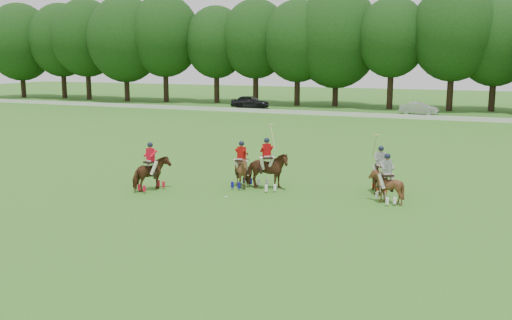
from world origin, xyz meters
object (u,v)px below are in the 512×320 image
at_px(polo_red_a, 151,173).
at_px(polo_stripe_b, 386,186).
at_px(car_left, 250,102).
at_px(polo_red_b, 267,171).
at_px(polo_red_c, 242,171).
at_px(polo_ball, 226,197).
at_px(car_mid, 419,109).
at_px(polo_stripe_a, 380,176).

distance_m(polo_red_a, polo_stripe_b, 10.66).
height_order(polo_red_a, polo_stripe_b, polo_red_a).
bearing_deg(polo_stripe_b, car_left, 120.37).
xyz_separation_m(car_left, polo_red_a, (12.07, -40.38, 0.05)).
distance_m(polo_red_b, polo_red_c, 1.26).
bearing_deg(polo_ball, polo_stripe_b, 15.67).
bearing_deg(car_left, polo_red_c, -167.16).
relative_size(polo_stripe_b, polo_ball, 23.76).
bearing_deg(car_mid, polo_ball, 178.98).
distance_m(car_mid, polo_red_a, 41.05).
bearing_deg(polo_stripe_b, polo_red_a, -169.96).
height_order(car_mid, polo_red_b, polo_red_b).
bearing_deg(polo_ball, polo_stripe_a, 30.85).
distance_m(polo_red_c, polo_stripe_b, 6.86).
relative_size(car_mid, polo_red_c, 1.76).
bearing_deg(polo_red_c, polo_red_b, 3.05).
bearing_deg(car_mid, polo_red_c, 178.41).
distance_m(car_mid, polo_red_b, 38.23).
height_order(polo_red_b, polo_stripe_b, polo_red_b).
distance_m(car_left, polo_red_b, 41.75).
bearing_deg(polo_stripe_a, car_left, 120.89).
distance_m(polo_stripe_a, polo_stripe_b, 1.86).
bearing_deg(polo_ball, car_mid, 84.97).
xyz_separation_m(polo_red_a, polo_red_c, (3.64, 2.16, -0.02)).
relative_size(car_mid, polo_red_b, 1.32).
height_order(car_mid, polo_stripe_a, polo_stripe_a).
bearing_deg(car_left, polo_stripe_b, -159.15).
bearing_deg(polo_red_a, polo_ball, -0.16).
height_order(car_mid, polo_red_c, polo_red_c).
relative_size(car_left, polo_red_c, 2.02).
bearing_deg(polo_stripe_a, polo_red_b, -164.54).
relative_size(car_left, polo_stripe_b, 2.12).
bearing_deg(polo_stripe_b, polo_red_c, 177.45).
xyz_separation_m(car_mid, polo_ball, (-3.55, -40.39, -0.61)).
height_order(car_mid, polo_stripe_b, polo_stripe_b).
bearing_deg(polo_red_b, polo_ball, -115.23).
distance_m(polo_red_a, polo_red_c, 4.24).
bearing_deg(polo_ball, polo_red_a, 179.84).
relative_size(car_mid, polo_stripe_b, 1.85).
height_order(polo_red_b, polo_stripe_a, polo_red_b).
relative_size(polo_red_a, polo_stripe_a, 0.84).
height_order(polo_red_c, polo_ball, polo_red_c).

